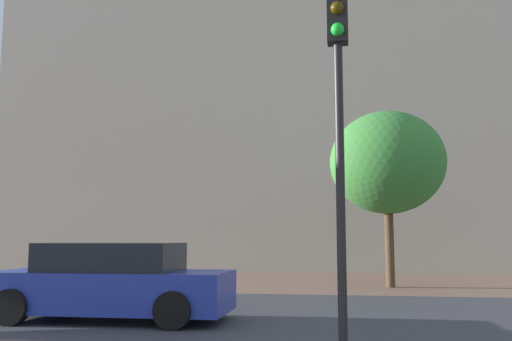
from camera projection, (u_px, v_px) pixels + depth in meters
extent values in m
plane|color=brown|center=(266.00, 306.00, 12.60)|extent=(120.00, 120.00, 0.00)
cube|color=#38383D|center=(259.00, 312.00, 11.59)|extent=(120.00, 7.46, 0.00)
cube|color=#B2A893|center=(261.00, 107.00, 32.33)|extent=(24.82, 12.48, 18.04)
cylinder|color=#B2A893|center=(44.00, 69.00, 29.51)|extent=(2.80, 2.80, 20.80)
cylinder|color=#B2A893|center=(477.00, 47.00, 26.18)|extent=(2.80, 2.80, 20.80)
cube|color=#23389E|center=(111.00, 291.00, 10.43)|extent=(4.44, 1.71, 0.73)
cube|color=black|center=(112.00, 257.00, 10.51)|extent=(2.49, 1.50, 0.52)
cylinder|color=black|center=(199.00, 299.00, 11.02)|extent=(0.64, 0.22, 0.64)
cylinder|color=black|center=(173.00, 310.00, 9.34)|extent=(0.64, 0.22, 0.64)
cylinder|color=black|center=(60.00, 297.00, 11.47)|extent=(0.64, 0.22, 0.64)
cylinder|color=black|center=(11.00, 307.00, 9.79)|extent=(0.64, 0.22, 0.64)
cylinder|color=black|center=(341.00, 196.00, 7.34)|extent=(0.12, 0.12, 4.14)
cube|color=black|center=(337.00, 12.00, 7.64)|extent=(0.28, 0.24, 0.90)
sphere|color=#3C3306|center=(337.00, 8.00, 7.51)|extent=(0.18, 0.18, 0.18)
sphere|color=green|center=(338.00, 29.00, 7.47)|extent=(0.18, 0.18, 0.18)
cylinder|color=#4C3823|center=(390.00, 247.00, 17.54)|extent=(0.28, 0.28, 2.46)
ellipsoid|color=#387F33|center=(387.00, 162.00, 17.87)|extent=(3.64, 3.64, 3.28)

